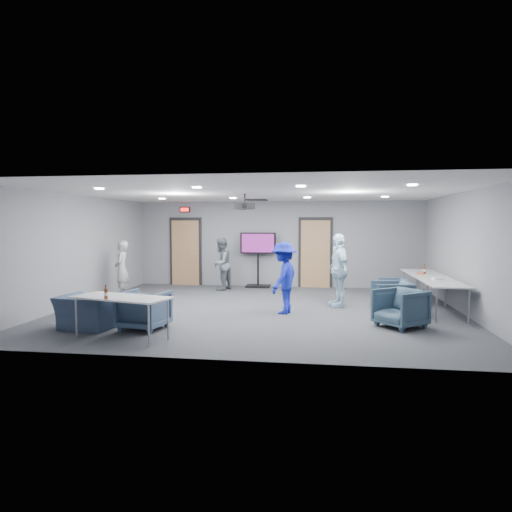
# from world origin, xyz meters

# --- Properties ---
(floor) EXTENTS (9.00, 9.00, 0.00)m
(floor) POSITION_xyz_m (0.00, 0.00, 0.00)
(floor) COLOR #36393E
(floor) RESTS_ON ground
(ceiling) EXTENTS (9.00, 9.00, 0.00)m
(ceiling) POSITION_xyz_m (0.00, 0.00, 2.70)
(ceiling) COLOR silver
(ceiling) RESTS_ON wall_back
(wall_back) EXTENTS (9.00, 0.02, 2.70)m
(wall_back) POSITION_xyz_m (0.00, 4.00, 1.35)
(wall_back) COLOR gray
(wall_back) RESTS_ON floor
(wall_front) EXTENTS (9.00, 0.02, 2.70)m
(wall_front) POSITION_xyz_m (0.00, -4.00, 1.35)
(wall_front) COLOR gray
(wall_front) RESTS_ON floor
(wall_left) EXTENTS (0.02, 8.00, 2.70)m
(wall_left) POSITION_xyz_m (-4.50, 0.00, 1.35)
(wall_left) COLOR gray
(wall_left) RESTS_ON floor
(wall_right) EXTENTS (0.02, 8.00, 2.70)m
(wall_right) POSITION_xyz_m (4.50, 0.00, 1.35)
(wall_right) COLOR gray
(wall_right) RESTS_ON floor
(door_left) EXTENTS (1.06, 0.17, 2.24)m
(door_left) POSITION_xyz_m (-3.00, 3.95, 1.07)
(door_left) COLOR black
(door_left) RESTS_ON wall_back
(door_right) EXTENTS (1.06, 0.17, 2.24)m
(door_right) POSITION_xyz_m (1.20, 3.95, 1.07)
(door_right) COLOR black
(door_right) RESTS_ON wall_back
(exit_sign) EXTENTS (0.32, 0.08, 0.16)m
(exit_sign) POSITION_xyz_m (-3.00, 3.93, 2.45)
(exit_sign) COLOR black
(exit_sign) RESTS_ON wall_back
(hvac_diffuser) EXTENTS (0.60, 0.60, 0.03)m
(hvac_diffuser) POSITION_xyz_m (-0.50, 2.80, 2.69)
(hvac_diffuser) COLOR black
(hvac_diffuser) RESTS_ON ceiling
(downlights) EXTENTS (6.18, 3.78, 0.02)m
(downlights) POSITION_xyz_m (0.00, 0.00, 2.68)
(downlights) COLOR white
(downlights) RESTS_ON ceiling
(person_a) EXTENTS (0.48, 0.63, 1.55)m
(person_a) POSITION_xyz_m (-3.90, 1.10, 0.77)
(person_a) COLOR #A1A4A1
(person_a) RESTS_ON floor
(person_b) EXTENTS (0.81, 0.92, 1.57)m
(person_b) POSITION_xyz_m (-1.60, 2.95, 0.78)
(person_b) COLOR slate
(person_b) RESTS_ON floor
(person_c) EXTENTS (0.71, 1.11, 1.76)m
(person_c) POSITION_xyz_m (1.80, 0.66, 0.88)
(person_c) COLOR #C6E9FF
(person_c) RESTS_ON floor
(person_d) EXTENTS (0.85, 1.15, 1.59)m
(person_d) POSITION_xyz_m (0.57, -0.37, 0.80)
(person_d) COLOR #1B27B2
(person_d) RESTS_ON floor
(chair_right_a) EXTENTS (0.75, 0.73, 0.64)m
(chair_right_a) POSITION_xyz_m (3.16, 1.32, 0.32)
(chair_right_a) COLOR #35485C
(chair_right_a) RESTS_ON floor
(chair_right_b) EXTENTS (0.88, 0.86, 0.73)m
(chair_right_b) POSITION_xyz_m (2.93, -0.15, 0.37)
(chair_right_b) COLOR #334658
(chair_right_b) RESTS_ON floor
(chair_right_c) EXTENTS (1.13, 1.13, 0.74)m
(chair_right_c) POSITION_xyz_m (2.90, -1.43, 0.37)
(chair_right_c) COLOR #354A5C
(chair_right_c) RESTS_ON floor
(chair_front_a) EXTENTS (0.91, 0.93, 0.74)m
(chair_front_a) POSITION_xyz_m (-1.91, -2.28, 0.37)
(chair_front_a) COLOR #3C4F69
(chair_front_a) RESTS_ON floor
(chair_front_b) EXTENTS (1.09, 0.99, 0.64)m
(chair_front_b) POSITION_xyz_m (-2.99, -2.40, 0.32)
(chair_front_b) COLOR #3B4B66
(chair_front_b) RESTS_ON floor
(table_right_a) EXTENTS (0.81, 1.95, 0.73)m
(table_right_a) POSITION_xyz_m (4.00, 1.85, 0.69)
(table_right_a) COLOR #B7BABC
(table_right_a) RESTS_ON floor
(table_right_b) EXTENTS (0.78, 1.87, 0.73)m
(table_right_b) POSITION_xyz_m (4.00, -0.05, 0.69)
(table_right_b) COLOR #B7BABC
(table_right_b) RESTS_ON floor
(table_front_left) EXTENTS (1.82, 1.12, 0.73)m
(table_front_left) POSITION_xyz_m (-2.03, -3.00, 0.68)
(table_front_left) COLOR #B7BABC
(table_front_left) RESTS_ON floor
(bottle_front) EXTENTS (0.06, 0.06, 0.24)m
(bottle_front) POSITION_xyz_m (-2.17, -3.28, 0.82)
(bottle_front) COLOR #632A10
(bottle_front) RESTS_ON table_front_left
(bottle_right) EXTENTS (0.07, 0.07, 0.26)m
(bottle_right) POSITION_xyz_m (3.97, 1.50, 0.83)
(bottle_right) COLOR #632A10
(bottle_right) RESTS_ON table_right_a
(snack_box) EXTENTS (0.18, 0.14, 0.04)m
(snack_box) POSITION_xyz_m (3.82, 1.38, 0.75)
(snack_box) COLOR #C35930
(snack_box) RESTS_ON table_right_a
(wrapper) EXTENTS (0.25, 0.20, 0.05)m
(wrapper) POSITION_xyz_m (4.00, 0.33, 0.75)
(wrapper) COLOR silver
(wrapper) RESTS_ON table_right_b
(tv_stand) EXTENTS (1.12, 0.53, 1.72)m
(tv_stand) POSITION_xyz_m (-0.58, 3.75, 0.98)
(tv_stand) COLOR black
(tv_stand) RESTS_ON floor
(projector) EXTENTS (0.47, 0.44, 0.36)m
(projector) POSITION_xyz_m (-0.39, 0.15, 2.40)
(projector) COLOR black
(projector) RESTS_ON ceiling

